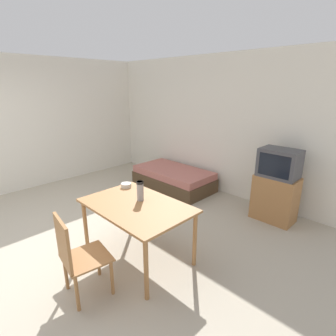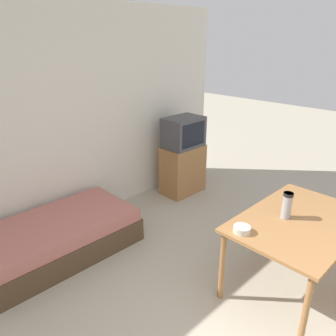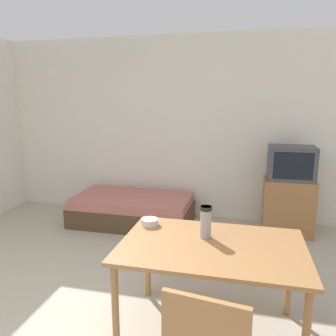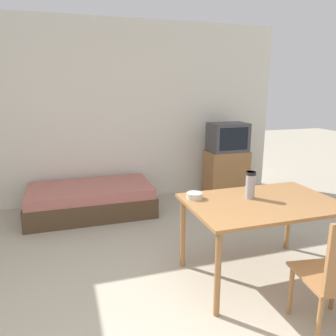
% 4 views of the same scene
% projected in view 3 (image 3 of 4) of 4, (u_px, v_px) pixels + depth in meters
% --- Properties ---
extents(wall_back, '(5.78, 0.06, 2.70)m').
position_uv_depth(wall_back, '(157.00, 128.00, 5.04)').
color(wall_back, silver).
rests_on(wall_back, ground_plane).
extents(daybed, '(1.71, 0.92, 0.41)m').
position_uv_depth(daybed, '(133.00, 210.00, 4.79)').
color(daybed, '#4C3823').
rests_on(daybed, ground_plane).
extents(tv, '(0.65, 0.41, 1.19)m').
position_uv_depth(tv, '(289.00, 192.00, 4.34)').
color(tv, '#9E6B3D').
rests_on(tv, ground_plane).
extents(dining_table, '(1.34, 0.89, 0.74)m').
position_uv_depth(dining_table, '(212.00, 254.00, 2.41)').
color(dining_table, '#9E6B3D').
rests_on(dining_table, ground_plane).
extents(thermos_flask, '(0.09, 0.09, 0.25)m').
position_uv_depth(thermos_flask, '(206.00, 220.00, 2.49)').
color(thermos_flask, '#99999E').
rests_on(thermos_flask, dining_table).
extents(mate_bowl, '(0.15, 0.15, 0.05)m').
position_uv_depth(mate_bowl, '(150.00, 222.00, 2.76)').
color(mate_bowl, beige).
rests_on(mate_bowl, dining_table).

